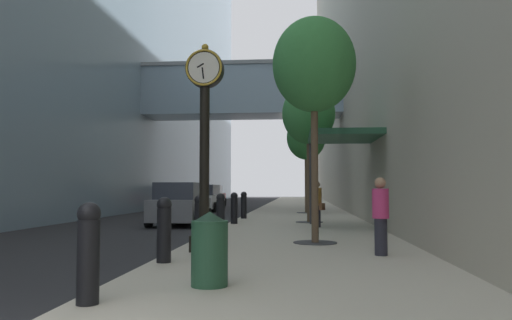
{
  "coord_description": "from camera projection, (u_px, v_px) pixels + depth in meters",
  "views": [
    {
      "loc": [
        2.81,
        -3.5,
        1.53
      ],
      "look_at": [
        0.83,
        19.2,
        2.8
      ],
      "focal_mm": 34.94,
      "sensor_mm": 36.0,
      "label": 1
    }
  ],
  "objects": [
    {
      "name": "street_tree_near",
      "position": [
        314.0,
        66.0,
        12.77
      ],
      "size": [
        2.13,
        2.13,
        5.78
      ],
      "color": "#333335",
      "rests_on": "sidewalk_right"
    },
    {
      "name": "bollard_fifth",
      "position": [
        234.0,
        207.0,
        19.27
      ],
      "size": [
        0.28,
        0.28,
        1.22
      ],
      "color": "black",
      "rests_on": "sidewalk_right"
    },
    {
      "name": "pedestrian_walking",
      "position": [
        317.0,
        203.0,
        17.59
      ],
      "size": [
        0.52,
        0.49,
        1.62
      ],
      "color": "#23232D",
      "rests_on": "sidewalk_right"
    },
    {
      "name": "street_tree_mid_near",
      "position": [
        309.0,
        115.0,
        20.3
      ],
      "size": [
        2.16,
        2.16,
        5.65
      ],
      "color": "#333335",
      "rests_on": "sidewalk_right"
    },
    {
      "name": "car_white_mid",
      "position": [
        205.0,
        198.0,
        32.58
      ],
      "size": [
        2.14,
        4.6,
        1.73
      ],
      "color": "silver",
      "rests_on": "ground"
    },
    {
      "name": "car_grey_near",
      "position": [
        180.0,
        205.0,
        20.4
      ],
      "size": [
        2.09,
        4.06,
        1.74
      ],
      "color": "slate",
      "rests_on": "ground"
    },
    {
      "name": "bollard_third",
      "position": [
        200.0,
        217.0,
        12.62
      ],
      "size": [
        0.28,
        0.28,
        1.22
      ],
      "color": "black",
      "rests_on": "sidewalk_right"
    },
    {
      "name": "bollard_nearest",
      "position": [
        88.0,
        250.0,
        5.96
      ],
      "size": [
        0.28,
        0.28,
        1.22
      ],
      "color": "black",
      "rests_on": "sidewalk_right"
    },
    {
      "name": "sidewalk_right",
      "position": [
        299.0,
        210.0,
        33.24
      ],
      "size": [
        5.57,
        80.0,
        0.14
      ],
      "primitive_type": "cube",
      "color": "#BCB29E",
      "rests_on": "ground"
    },
    {
      "name": "car_red_far",
      "position": [
        211.0,
        196.0,
        41.3
      ],
      "size": [
        2.11,
        4.17,
        1.74
      ],
      "color": "#AD191E",
      "rests_on": "ground"
    },
    {
      "name": "ground_plane",
      "position": [
        253.0,
        213.0,
        30.49
      ],
      "size": [
        110.0,
        110.0,
        0.0
      ],
      "primitive_type": "plane",
      "color": "#262628",
      "rests_on": "ground"
    },
    {
      "name": "bollard_fourth",
      "position": [
        221.0,
        211.0,
        15.94
      ],
      "size": [
        0.28,
        0.28,
        1.22
      ],
      "color": "black",
      "rests_on": "sidewalk_right"
    },
    {
      "name": "street_clock",
      "position": [
        204.0,
        136.0,
        11.05
      ],
      "size": [
        0.84,
        0.55,
        4.62
      ],
      "color": "black",
      "rests_on": "sidewalk_right"
    },
    {
      "name": "pedestrian_by_clock",
      "position": [
        381.0,
        214.0,
        10.26
      ],
      "size": [
        0.48,
        0.48,
        1.6
      ],
      "color": "#23232D",
      "rests_on": "sidewalk_right"
    },
    {
      "name": "bollard_second",
      "position": [
        164.0,
        228.0,
        9.29
      ],
      "size": [
        0.28,
        0.28,
        1.22
      ],
      "color": "black",
      "rests_on": "sidewalk_right"
    },
    {
      "name": "trash_bin",
      "position": [
        210.0,
        248.0,
        7.05
      ],
      "size": [
        0.53,
        0.53,
        1.05
      ],
      "color": "#234C33",
      "rests_on": "sidewalk_right"
    },
    {
      "name": "storefront_awning",
      "position": [
        342.0,
        138.0,
        17.58
      ],
      "size": [
        2.4,
        3.6,
        3.3
      ],
      "color": "#235138",
      "rests_on": "sidewalk_right"
    },
    {
      "name": "bollard_sixth",
      "position": [
        244.0,
        204.0,
        22.6
      ],
      "size": [
        0.28,
        0.28,
        1.22
      ],
      "color": "black",
      "rests_on": "sidewalk_right"
    },
    {
      "name": "street_tree_mid_far",
      "position": [
        306.0,
        138.0,
        27.83
      ],
      "size": [
        2.17,
        2.17,
        5.45
      ],
      "color": "#333335",
      "rests_on": "sidewalk_right"
    }
  ]
}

